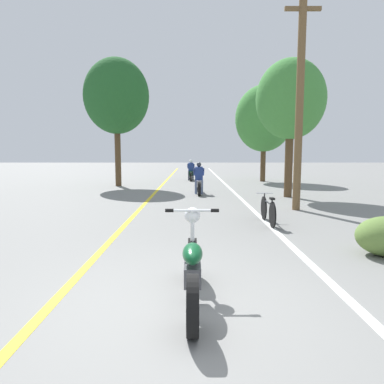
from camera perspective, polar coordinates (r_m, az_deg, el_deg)
ground_plane at (r=4.20m, az=0.05°, el=-19.05°), size 120.00×120.00×0.00m
lane_stripe_center at (r=16.16m, az=-6.05°, el=0.08°), size 0.14×48.00×0.01m
lane_stripe_edge at (r=16.18m, az=6.87°, el=0.08°), size 0.14×48.00×0.01m
utility_pole at (r=11.45m, az=17.48°, el=14.48°), size 1.10×0.24×6.72m
roadside_tree_right_near at (r=14.73m, az=16.09°, el=14.52°), size 2.78×2.50×5.55m
roadside_tree_right_far at (r=22.33m, az=11.88°, el=11.87°), size 3.60×3.24×6.02m
roadside_tree_left at (r=19.36m, az=-12.52°, el=15.27°), size 3.48×3.13×6.83m
motorcycle_foreground at (r=4.25m, az=-0.01°, el=-12.41°), size 0.72×2.07×1.08m
motorcycle_rider_lead at (r=15.14m, az=1.13°, el=1.66°), size 0.50×2.12×1.40m
motorcycle_rider_far at (r=22.61m, az=-0.22°, el=3.26°), size 0.50×2.11×1.37m
bicycle_parked at (r=9.00m, az=12.52°, el=-2.98°), size 0.44×1.65×0.75m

